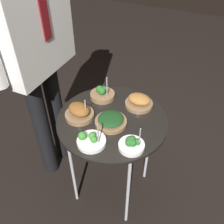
% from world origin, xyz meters
% --- Properties ---
extents(ground_plane, '(8.00, 8.00, 0.00)m').
position_xyz_m(ground_plane, '(0.00, 0.00, 0.00)').
color(ground_plane, black).
extents(serving_cart, '(0.63, 0.63, 0.69)m').
position_xyz_m(serving_cart, '(0.00, 0.00, 0.64)').
color(serving_cart, black).
rests_on(serving_cart, ground_plane).
extents(bowl_spinach_far_rim, '(0.18, 0.18, 0.05)m').
position_xyz_m(bowl_spinach_far_rim, '(-0.04, -0.01, 0.72)').
color(bowl_spinach_far_rim, brown).
rests_on(bowl_spinach_far_rim, serving_cart).
extents(bowl_roast_mid_left, '(0.17, 0.17, 0.08)m').
position_xyz_m(bowl_roast_mid_left, '(0.17, -0.10, 0.73)').
color(bowl_roast_mid_left, brown).
rests_on(bowl_roast_mid_left, serving_cart).
extents(bowl_broccoli_back_left, '(0.15, 0.15, 0.17)m').
position_xyz_m(bowl_broccoli_back_left, '(0.16, 0.14, 0.72)').
color(bowl_broccoli_back_left, brown).
rests_on(bowl_broccoli_back_left, serving_cart).
extents(bowl_broccoli_front_right, '(0.13, 0.13, 0.14)m').
position_xyz_m(bowl_broccoli_front_right, '(-0.16, -0.18, 0.72)').
color(bowl_broccoli_front_right, white).
rests_on(bowl_broccoli_front_right, serving_cart).
extents(bowl_roast_center, '(0.17, 0.17, 0.14)m').
position_xyz_m(bowl_roast_center, '(-0.06, 0.17, 0.73)').
color(bowl_roast_center, brown).
rests_on(bowl_roast_center, serving_cart).
extents(bowl_broccoli_back_right, '(0.15, 0.15, 0.15)m').
position_xyz_m(bowl_broccoli_back_right, '(-0.21, 0.02, 0.72)').
color(bowl_broccoli_back_right, white).
rests_on(bowl_broccoli_back_right, serving_cart).
extents(waiter_figure, '(0.65, 0.24, 1.76)m').
position_xyz_m(waiter_figure, '(0.05, 0.51, 1.11)').
color(waiter_figure, black).
rests_on(waiter_figure, ground_plane).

